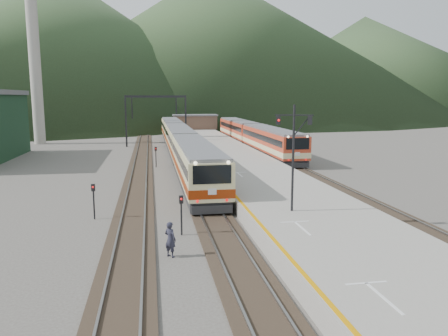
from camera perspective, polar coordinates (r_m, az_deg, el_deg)
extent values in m
plane|color=#47423D|center=(16.97, 4.56, -17.63)|extent=(400.00, 400.00, 0.00)
cube|color=black|center=(55.33, -5.57, 1.27)|extent=(2.60, 200.00, 0.12)
cube|color=slate|center=(55.27, -6.32, 1.35)|extent=(0.10, 200.00, 0.14)
cube|color=slate|center=(55.37, -4.83, 1.39)|extent=(0.10, 200.00, 0.14)
cube|color=black|center=(55.21, -10.75, 1.13)|extent=(2.60, 200.00, 0.12)
cube|color=slate|center=(55.22, -11.50, 1.22)|extent=(0.10, 200.00, 0.14)
cube|color=slate|center=(55.19, -10.01, 1.26)|extent=(0.10, 200.00, 0.14)
cube|color=black|center=(57.27, 5.99, 1.53)|extent=(2.60, 200.00, 0.12)
cube|color=slate|center=(57.07, 5.29, 1.62)|extent=(0.10, 200.00, 0.14)
cube|color=slate|center=(57.46, 6.68, 1.64)|extent=(0.10, 200.00, 0.14)
cube|color=gray|center=(53.98, 0.52, 1.58)|extent=(8.00, 100.00, 1.00)
cube|color=black|center=(69.87, -12.69, 5.98)|extent=(0.25, 0.25, 8.00)
cube|color=black|center=(69.99, -5.02, 6.17)|extent=(0.25, 0.25, 8.00)
cube|color=black|center=(69.68, -8.93, 9.21)|extent=(9.30, 0.22, 0.35)
cube|color=black|center=(94.82, -11.90, 6.80)|extent=(0.25, 0.25, 8.00)
cube|color=black|center=(94.91, -6.24, 6.94)|extent=(0.25, 0.25, 8.00)
cube|color=black|center=(94.68, -9.13, 9.17)|extent=(9.30, 0.22, 0.35)
cylinder|color=#9E998E|center=(79.15, -23.56, 13.78)|extent=(1.80, 1.80, 30.00)
cube|color=brown|center=(93.29, -3.81, 5.95)|extent=(9.00, 4.00, 2.80)
cube|color=slate|center=(93.22, -3.82, 6.90)|extent=(9.40, 4.40, 0.30)
cone|color=#2E4023|center=(209.05, -20.19, 14.79)|extent=(180.00, 180.00, 60.00)
cone|color=#2E4023|center=(248.79, -1.77, 16.09)|extent=(220.00, 220.00, 75.00)
cone|color=#2E4023|center=(252.44, 17.69, 12.72)|extent=(160.00, 160.00, 50.00)
cube|color=beige|center=(37.66, -3.71, 0.65)|extent=(3.01, 20.24, 3.67)
cube|color=beige|center=(58.19, -5.82, 3.64)|extent=(3.01, 20.24, 3.67)
cube|color=beige|center=(78.83, -6.83, 5.07)|extent=(3.01, 20.24, 3.67)
cube|color=#B83920|center=(56.60, 6.15, 3.53)|extent=(3.08, 20.71, 3.76)
cube|color=#B83920|center=(77.15, 1.88, 5.07)|extent=(3.08, 20.71, 3.76)
cylinder|color=black|center=(25.73, 9.01, 1.21)|extent=(0.14, 0.14, 6.25)
cube|color=black|center=(25.51, 9.15, 6.84)|extent=(2.14, 0.65, 0.07)
cube|color=black|center=(25.49, 7.10, 6.21)|extent=(0.29, 0.24, 0.50)
cube|color=black|center=(25.59, 11.16, 6.12)|extent=(0.29, 0.24, 0.50)
cylinder|color=black|center=(24.67, -5.58, -6.49)|extent=(0.10, 0.10, 2.00)
cube|color=black|center=(24.40, -5.62, -4.12)|extent=(0.24, 0.19, 0.45)
cylinder|color=black|center=(48.90, -8.88, 1.27)|extent=(0.10, 0.10, 2.00)
cube|color=black|center=(48.76, -8.91, 2.49)|extent=(0.27, 0.24, 0.45)
cylinder|color=black|center=(28.90, -16.63, -4.50)|extent=(0.10, 0.10, 2.00)
cube|color=black|center=(28.67, -16.73, -2.46)|extent=(0.24, 0.18, 0.45)
imported|color=#242433|center=(21.51, -7.04, -9.23)|extent=(0.75, 0.74, 1.75)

